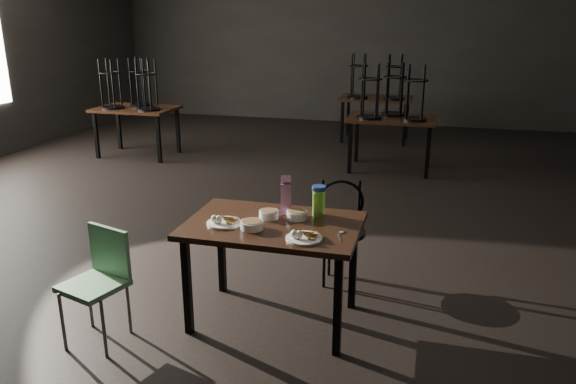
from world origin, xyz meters
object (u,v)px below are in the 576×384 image
(bentwood_chair, at_px, (341,223))
(school_chair, at_px, (100,275))
(juice_carton, at_px, (286,196))
(main_table, at_px, (273,234))
(water_bottle, at_px, (319,200))

(bentwood_chair, xyz_separation_m, school_chair, (-1.40, -1.29, -0.03))
(juice_carton, distance_m, school_chair, 1.37)
(main_table, bearing_deg, water_bottle, 40.45)
(main_table, height_order, school_chair, school_chair)
(juice_carton, xyz_separation_m, water_bottle, (0.23, 0.03, -0.02))
(juice_carton, distance_m, water_bottle, 0.24)
(school_chair, bearing_deg, juice_carton, 50.88)
(bentwood_chair, bearing_deg, school_chair, -149.71)
(main_table, distance_m, juice_carton, 0.30)
(water_bottle, bearing_deg, school_chair, -150.25)
(water_bottle, distance_m, school_chair, 1.57)
(school_chair, bearing_deg, main_table, 43.59)
(water_bottle, bearing_deg, juice_carton, -173.38)
(main_table, height_order, water_bottle, water_bottle)
(juice_carton, relative_size, bentwood_chair, 0.34)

